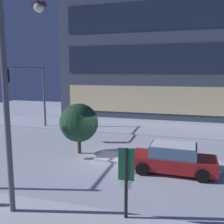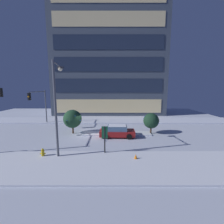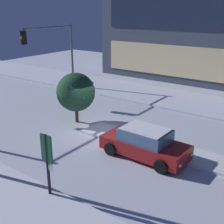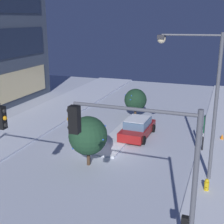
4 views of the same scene
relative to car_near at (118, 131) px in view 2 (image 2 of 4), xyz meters
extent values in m
plane|color=silver|center=(-3.99, 1.17, -0.71)|extent=(52.00, 52.00, 0.00)
cube|color=silver|center=(-3.99, -7.35, -0.64)|extent=(52.00, 5.20, 0.14)
cube|color=silver|center=(-3.99, 9.69, -0.64)|extent=(52.00, 5.20, 0.14)
cube|color=silver|center=(-0.02, 1.23, -0.64)|extent=(9.00, 1.80, 0.14)
cube|color=#424C5B|center=(-1.33, 20.03, 16.83)|extent=(25.23, 10.72, 35.08)
cube|color=#F9E09E|center=(-1.33, 14.63, 1.48)|extent=(22.71, 0.10, 2.92)
cube|color=#232D42|center=(-1.33, 14.63, 5.87)|extent=(22.71, 0.10, 2.92)
cube|color=#232D42|center=(-1.33, 14.63, 10.25)|extent=(22.71, 0.10, 2.92)
cube|color=#232D42|center=(-1.33, 14.63, 14.64)|extent=(22.71, 0.10, 2.92)
cube|color=#F9E09E|center=(-1.33, 14.63, 19.02)|extent=(22.71, 0.10, 2.92)
cube|color=maroon|center=(0.00, 0.00, -0.18)|extent=(4.36, 1.95, 0.66)
cube|color=slate|center=(0.00, 0.00, 0.43)|extent=(2.37, 1.71, 0.60)
cube|color=white|center=(0.00, 0.00, 0.76)|extent=(2.20, 1.60, 0.04)
sphere|color=#F9E5B2|center=(2.19, 0.57, -0.21)|extent=(0.16, 0.16, 0.16)
sphere|color=#F9E5B2|center=(2.16, -0.68, -0.21)|extent=(0.16, 0.16, 0.16)
cylinder|color=black|center=(1.45, 0.88, -0.38)|extent=(0.67, 0.24, 0.66)
cylinder|color=black|center=(1.40, -0.96, -0.38)|extent=(0.67, 0.24, 0.66)
cylinder|color=black|center=(-1.40, 0.96, -0.38)|extent=(0.67, 0.24, 0.66)
cylinder|color=black|center=(-1.45, -0.88, -0.38)|extent=(0.67, 0.24, 0.66)
cube|color=black|center=(-13.13, -1.29, 4.86)|extent=(0.32, 0.36, 1.00)
sphere|color=black|center=(-13.13, -1.10, 5.18)|extent=(0.20, 0.20, 0.20)
sphere|color=orange|center=(-13.13, -1.10, 4.86)|extent=(0.20, 0.20, 0.20)
sphere|color=black|center=(-13.13, -1.10, 4.54)|extent=(0.20, 0.20, 0.20)
cylinder|color=#565960|center=(-12.12, 7.89, 2.14)|extent=(0.18, 0.18, 5.69)
cylinder|color=#565960|center=(-12.12, 5.33, 4.78)|extent=(0.12, 5.12, 0.12)
cube|color=black|center=(-12.12, 2.78, 4.18)|extent=(0.32, 0.36, 1.00)
sphere|color=black|center=(-12.12, 2.59, 4.50)|extent=(0.20, 0.20, 0.20)
sphere|color=orange|center=(-12.12, 2.59, 4.18)|extent=(0.20, 0.20, 0.20)
sphere|color=black|center=(-12.12, 2.59, 3.86)|extent=(0.20, 0.20, 0.20)
cylinder|color=#565960|center=(-5.40, -5.79, 3.45)|extent=(0.20, 0.20, 8.33)
cylinder|color=#565960|center=(-5.61, -4.28, 7.46)|extent=(0.52, 3.03, 0.10)
cube|color=#333338|center=(-5.82, -2.77, 7.36)|extent=(0.56, 0.36, 0.20)
sphere|color=#F9E5B2|center=(-5.82, -2.77, 7.23)|extent=(0.44, 0.44, 0.44)
cylinder|color=gold|center=(-6.76, -5.75, -0.40)|extent=(0.26, 0.26, 0.63)
sphere|color=gold|center=(-6.76, -5.75, -0.01)|extent=(0.22, 0.22, 0.22)
cylinder|color=gold|center=(-6.94, -5.75, -0.36)|extent=(0.12, 0.10, 0.10)
cylinder|color=gold|center=(-6.58, -5.75, -0.36)|extent=(0.12, 0.10, 0.10)
cylinder|color=black|center=(-1.32, -5.08, 0.61)|extent=(0.12, 0.12, 2.64)
cube|color=#144C2D|center=(-1.32, -5.08, 1.36)|extent=(0.55, 0.07, 1.13)
cube|color=white|center=(-1.32, -5.08, 0.62)|extent=(0.44, 0.06, 0.24)
cylinder|color=#473323|center=(4.57, 1.51, -0.27)|extent=(0.22, 0.22, 0.87)
sphere|color=#193823|center=(4.57, 1.51, 1.04)|extent=(2.07, 2.07, 2.07)
sphere|color=blue|center=(5.14, 2.24, 1.52)|extent=(0.10, 0.10, 0.10)
sphere|color=blue|center=(5.33, 0.83, 0.80)|extent=(0.10, 0.10, 0.10)
sphere|color=blue|center=(4.42, 2.45, 1.47)|extent=(0.10, 0.10, 0.10)
sphere|color=blue|center=(3.72, 1.66, 1.62)|extent=(0.10, 0.10, 0.10)
sphere|color=blue|center=(5.35, 2.10, 0.68)|extent=(0.10, 0.10, 0.10)
sphere|color=blue|center=(5.49, 1.76, 0.62)|extent=(0.10, 0.10, 0.10)
sphere|color=blue|center=(3.58, 1.70, 1.29)|extent=(0.10, 0.10, 0.10)
cylinder|color=#473323|center=(-5.92, 1.55, -0.23)|extent=(0.22, 0.22, 0.96)
sphere|color=#1E4228|center=(-5.92, 1.55, 1.29)|extent=(2.44, 2.44, 2.44)
sphere|color=blue|center=(-5.33, 0.63, 1.84)|extent=(0.10, 0.10, 0.10)
sphere|color=blue|center=(-5.09, 2.26, 1.86)|extent=(0.10, 0.10, 0.10)
sphere|color=blue|center=(-6.65, 2.27, 0.59)|extent=(0.10, 0.10, 0.10)
sphere|color=blue|center=(-6.31, 0.39, 1.32)|extent=(0.10, 0.10, 0.10)
sphere|color=blue|center=(-4.81, 1.04, 1.20)|extent=(0.10, 0.10, 0.10)
sphere|color=blue|center=(-5.97, 2.63, 1.88)|extent=(0.10, 0.10, 0.10)
cone|color=orange|center=(1.36, -6.31, -0.44)|extent=(0.36, 0.36, 0.55)
camera|label=1|loc=(0.54, -13.22, 4.45)|focal=41.43mm
camera|label=2|loc=(-0.65, -18.65, 5.35)|focal=24.77mm
camera|label=3|loc=(6.50, -11.72, 6.33)|focal=47.87mm
camera|label=4|loc=(-22.54, -6.17, 8.30)|focal=50.34mm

